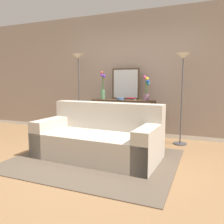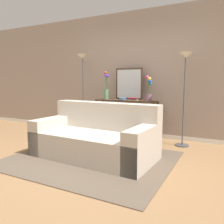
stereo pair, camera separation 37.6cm
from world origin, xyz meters
The scene contains 13 objects.
ground_plane centered at (0.00, 0.00, -0.01)m, with size 16.00×16.00×0.02m, color #9E754C.
back_wall centered at (0.00, 2.14, 1.39)m, with size 12.00×0.15×2.79m.
area_rug centered at (-0.06, 0.16, 0.01)m, with size 2.53×2.09×0.01m.
couch centered at (-0.05, 0.33, 0.31)m, with size 2.01×1.07×0.88m.
console_table centered at (-0.13, 1.74, 0.58)m, with size 1.37×0.36×0.84m.
floor_lamp_left centered at (-1.20, 1.64, 1.46)m, with size 0.28×0.28×1.86m.
floor_lamp_right centered at (1.10, 1.64, 1.39)m, with size 0.28×0.28×1.77m.
wall_mirror centered at (-0.14, 1.88, 1.19)m, with size 0.63×0.02×0.69m.
vase_tall_flowers centered at (-0.64, 1.75, 1.08)m, with size 0.13×0.11×0.63m.
vase_short_flowers centered at (0.37, 1.73, 1.06)m, with size 0.14×0.13×0.52m.
fruit_bowl centered at (-0.17, 1.63, 0.87)m, with size 0.16×0.16×0.05m.
book_stack centered at (0.06, 1.64, 0.87)m, with size 0.22×0.16×0.06m.
book_row_under_console centered at (-0.54, 1.74, 0.06)m, with size 0.31×0.18×0.13m.
Camera 2 is at (1.88, -2.83, 1.23)m, focal length 36.83 mm.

